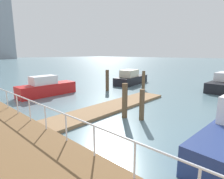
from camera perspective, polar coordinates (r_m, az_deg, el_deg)
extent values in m
plane|color=slate|center=(20.15, -27.10, -0.51)|extent=(300.00, 300.00, 0.00)
cube|color=#93704C|center=(12.37, -0.69, -5.62)|extent=(10.78, 2.00, 0.18)
cylinder|color=white|center=(5.16, 7.13, -21.25)|extent=(0.06, 0.06, 1.05)
cylinder|color=white|center=(6.08, -5.62, -15.83)|extent=(0.06, 0.06, 1.05)
cylinder|color=white|center=(7.24, -14.22, -11.54)|extent=(0.06, 0.06, 1.05)
cylinder|color=white|center=(8.53, -20.17, -8.34)|extent=(0.06, 0.06, 1.05)
cylinder|color=white|center=(9.91, -24.45, -5.95)|extent=(0.06, 0.06, 1.05)
cylinder|color=white|center=(11.35, -27.63, -4.13)|extent=(0.06, 0.06, 1.05)
cylinder|color=white|center=(12.82, -30.09, -2.71)|extent=(0.06, 0.06, 1.05)
cylinder|color=white|center=(7.70, -17.69, -6.17)|extent=(0.06, 23.80, 0.06)
cylinder|color=brown|center=(21.45, 4.23, 3.59)|extent=(0.27, 0.27, 1.64)
cylinder|color=brown|center=(10.26, 9.38, -4.76)|extent=(0.28, 0.28, 1.76)
cylinder|color=brown|center=(18.00, -1.50, 2.87)|extent=(0.34, 0.34, 2.10)
cylinder|color=brown|center=(18.96, 9.86, 2.87)|extent=(0.33, 0.33, 1.93)
cylinder|color=brown|center=(10.48, 4.02, -3.54)|extent=(0.32, 0.32, 2.02)
cube|color=red|center=(17.22, -19.70, 0.00)|extent=(5.10, 1.55, 1.03)
cube|color=white|center=(16.95, -20.77, 2.78)|extent=(2.14, 1.23, 0.74)
cube|color=black|center=(22.41, 6.04, 2.97)|extent=(5.52, 2.56, 0.93)
cube|color=beige|center=(21.85, 5.43, 5.09)|extent=(2.38, 1.77, 0.83)
cube|color=black|center=(21.52, 31.79, 1.02)|extent=(5.84, 2.25, 0.96)
cube|color=#8C939E|center=(146.35, -31.47, 17.84)|extent=(11.11, 11.01, 48.67)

